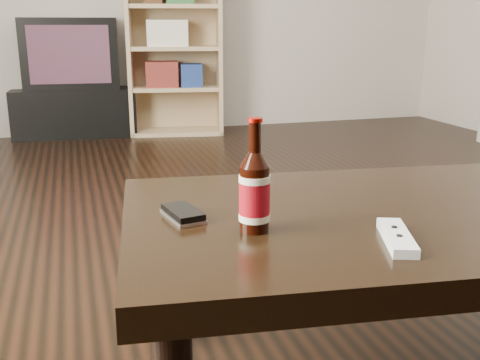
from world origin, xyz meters
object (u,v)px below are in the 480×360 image
object	(u,v)px
coffee_table	(399,234)
phone	(183,214)
beer_bottle	(255,192)
tv_stand	(76,111)
bookshelf	(174,44)
tv	(71,53)
remote	(397,237)

from	to	relation	value
coffee_table	phone	xyz separation A→B (m)	(-0.48, 0.08, 0.07)
beer_bottle	phone	xyz separation A→B (m)	(-0.12, 0.12, -0.07)
tv_stand	bookshelf	size ratio (longest dim) A/B	0.69
tv_stand	tv	bearing A→B (deg)	-90.00
tv_stand	remote	size ratio (longest dim) A/B	5.37
phone	bookshelf	bearing A→B (deg)	68.84
tv	phone	world-z (taller)	tv
tv_stand	phone	distance (m)	3.59
tv_stand	phone	xyz separation A→B (m)	(0.19, -3.58, 0.28)
bookshelf	beer_bottle	distance (m)	3.58
tv	coffee_table	xyz separation A→B (m)	(0.67, -3.65, -0.25)
beer_bottle	bookshelf	bearing A→B (deg)	82.31
tv_stand	remote	bearing A→B (deg)	-77.55
bookshelf	remote	bearing A→B (deg)	-83.37
bookshelf	remote	xyz separation A→B (m)	(-0.24, -3.68, -0.24)
tv	beer_bottle	size ratio (longest dim) A/B	3.27
tv	remote	xyz separation A→B (m)	(0.55, -3.83, -0.17)
tv	coffee_table	distance (m)	3.72
coffee_table	remote	world-z (taller)	remote
tv	beer_bottle	xyz separation A→B (m)	(0.31, -3.69, -0.10)
bookshelf	beer_bottle	size ratio (longest dim) A/B	5.98
bookshelf	tv_stand	bearing A→B (deg)	179.42
coffee_table	beer_bottle	distance (m)	0.39
tv	bookshelf	size ratio (longest dim) A/B	0.55
bookshelf	beer_bottle	xyz separation A→B (m)	(-0.48, -3.54, -0.17)
coffee_table	beer_bottle	xyz separation A→B (m)	(-0.36, -0.04, 0.14)
coffee_table	remote	distance (m)	0.22
tv_stand	coffee_table	world-z (taller)	coffee_table
tv	phone	bearing A→B (deg)	-82.75
bookshelf	beer_bottle	bearing A→B (deg)	-87.38
tv_stand	tv	world-z (taller)	tv
tv_stand	beer_bottle	world-z (taller)	beer_bottle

